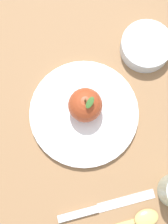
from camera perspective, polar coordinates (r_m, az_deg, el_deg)
The scene contains 6 objects.
ground_plane at distance 0.68m, azimuth -0.36°, elevation -3.24°, with size 2.40×2.40×0.00m, color olive.
dinner_plate at distance 0.68m, azimuth 0.00°, elevation -0.21°, with size 0.23×0.23×0.01m.
apple at distance 0.64m, azimuth 0.22°, elevation 1.22°, with size 0.07×0.07×0.08m.
side_bowl at distance 0.72m, azimuth 10.82°, elevation 11.30°, with size 0.11×0.11×0.04m.
knife at distance 0.67m, azimuth 2.36°, elevation -16.48°, with size 0.14×0.16×0.01m.
spoon at distance 0.68m, azimuth 8.98°, elevation -18.28°, with size 0.14×0.15×0.01m.
Camera 1 is at (0.06, -0.09, 0.67)m, focal length 52.41 mm.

